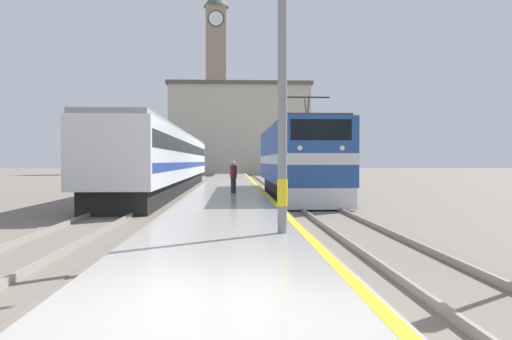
% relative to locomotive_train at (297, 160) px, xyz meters
% --- Properties ---
extents(ground_plane, '(200.00, 200.00, 0.00)m').
position_rel_locomotive_train_xyz_m(ground_plane, '(-3.51, 10.16, -1.95)').
color(ground_plane, '#70665B').
extents(platform, '(3.88, 140.00, 0.33)m').
position_rel_locomotive_train_xyz_m(platform, '(-3.51, 5.16, -1.79)').
color(platform, '#ADA89E').
rests_on(platform, ground).
extents(rail_track_near, '(2.83, 140.00, 0.16)m').
position_rel_locomotive_train_xyz_m(rail_track_near, '(0.00, 5.16, -1.92)').
color(rail_track_near, '#70665B').
rests_on(rail_track_near, ground).
extents(rail_track_far, '(2.83, 140.00, 0.16)m').
position_rel_locomotive_train_xyz_m(rail_track_far, '(-7.45, 5.16, -1.92)').
color(rail_track_far, '#70665B').
rests_on(rail_track_far, ground).
extents(locomotive_train, '(2.92, 14.53, 4.79)m').
position_rel_locomotive_train_xyz_m(locomotive_train, '(0.00, 0.00, 0.00)').
color(locomotive_train, black).
rests_on(locomotive_train, ground).
extents(passenger_train, '(2.92, 31.63, 3.68)m').
position_rel_locomotive_train_xyz_m(passenger_train, '(-7.45, 6.63, 0.04)').
color(passenger_train, black).
rests_on(passenger_train, ground).
extents(catenary_mast, '(2.51, 0.23, 8.19)m').
position_rel_locomotive_train_xyz_m(catenary_mast, '(-2.09, -14.75, 2.55)').
color(catenary_mast, gray).
rests_on(catenary_mast, platform).
extents(person_on_platform, '(0.34, 0.34, 1.59)m').
position_rel_locomotive_train_xyz_m(person_on_platform, '(-3.28, -0.81, -0.80)').
color(person_on_platform, '#23232D').
rests_on(person_on_platform, platform).
extents(clock_tower, '(4.26, 4.26, 31.05)m').
position_rel_locomotive_train_xyz_m(clock_tower, '(-6.07, 59.30, 14.34)').
color(clock_tower, gray).
rests_on(clock_tower, ground).
extents(station_building, '(20.55, 10.49, 13.16)m').
position_rel_locomotive_train_xyz_m(station_building, '(-2.31, 48.74, 4.65)').
color(station_building, '#B7B2A3').
rests_on(station_building, ground).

